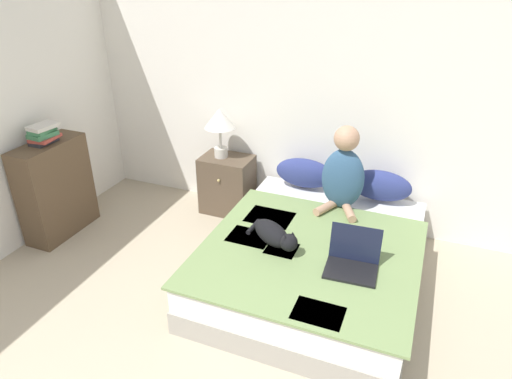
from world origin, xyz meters
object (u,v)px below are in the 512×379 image
object	(u,v)px
bookshelf	(56,189)
table_lamp	(220,121)
cat_tabby	(274,235)
pillow_near	(305,173)
person_sitting	(343,173)
bed	(314,260)
nightstand	(227,184)
pillow_far	(380,185)
laptop_open	(352,261)
book_stack_top	(43,134)

from	to	relation	value
bookshelf	table_lamp	bearing A→B (deg)	37.78
table_lamp	bookshelf	size ratio (longest dim) A/B	0.54
table_lamp	cat_tabby	bearing A→B (deg)	-47.00
pillow_near	person_sitting	distance (m)	0.52
bed	bookshelf	bearing A→B (deg)	-176.02
bed	pillow_near	xyz separation A→B (m)	(-0.34, 0.83, 0.34)
cat_tabby	bookshelf	size ratio (longest dim) A/B	0.52
person_sitting	pillow_near	bearing A→B (deg)	147.18
person_sitting	nightstand	bearing A→B (deg)	169.81
pillow_far	cat_tabby	xyz separation A→B (m)	(-0.61, -1.02, -0.05)
pillow_far	person_sitting	distance (m)	0.43
bed	laptop_open	world-z (taller)	laptop_open
person_sitting	bookshelf	world-z (taller)	person_sitting
person_sitting	table_lamp	world-z (taller)	person_sitting
bookshelf	person_sitting	bearing A→B (deg)	16.57
cat_tabby	nightstand	world-z (taller)	same
bookshelf	pillow_near	bearing A→B (deg)	25.80
table_lamp	book_stack_top	bearing A→B (deg)	-142.28
bed	laptop_open	xyz separation A→B (m)	(0.33, -0.26, 0.26)
pillow_near	book_stack_top	xyz separation A→B (m)	(-2.06, -0.99, 0.44)
cat_tabby	nightstand	distance (m)	1.31
book_stack_top	pillow_far	bearing A→B (deg)	19.88
laptop_open	nightstand	distance (m)	1.80
cat_tabby	bookshelf	xyz separation A→B (m)	(-2.13, 0.03, -0.04)
pillow_far	bookshelf	size ratio (longest dim) A/B	0.62
pillow_far	bookshelf	distance (m)	2.92
pillow_far	nightstand	size ratio (longest dim) A/B	0.94
bed	table_lamp	world-z (taller)	table_lamp
bed	cat_tabby	world-z (taller)	cat_tabby
person_sitting	nightstand	size ratio (longest dim) A/B	1.25
pillow_near	pillow_far	bearing A→B (deg)	0.00
laptop_open	nightstand	size ratio (longest dim) A/B	0.64
person_sitting	book_stack_top	xyz separation A→B (m)	(-2.46, -0.73, 0.26)
pillow_near	table_lamp	size ratio (longest dim) A/B	1.13
nightstand	book_stack_top	distance (m)	1.73
person_sitting	book_stack_top	distance (m)	2.58
pillow_far	pillow_near	bearing A→B (deg)	180.00
pillow_near	bookshelf	bearing A→B (deg)	-154.20
laptop_open	book_stack_top	size ratio (longest dim) A/B	1.45
pillow_near	bookshelf	distance (m)	2.28
pillow_far	laptop_open	xyz separation A→B (m)	(-0.01, -1.09, -0.08)
bed	pillow_near	size ratio (longest dim) A/B	3.48
nightstand	table_lamp	distance (m)	0.66
person_sitting	laptop_open	xyz separation A→B (m)	(0.27, -0.83, -0.27)
bed	pillow_far	size ratio (longest dim) A/B	3.48
bed	nightstand	distance (m)	1.37
bed	cat_tabby	bearing A→B (deg)	-143.74
person_sitting	cat_tabby	size ratio (longest dim) A/B	1.60
table_lamp	bed	bearing A→B (deg)	-33.42
bookshelf	book_stack_top	bearing A→B (deg)	130.32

